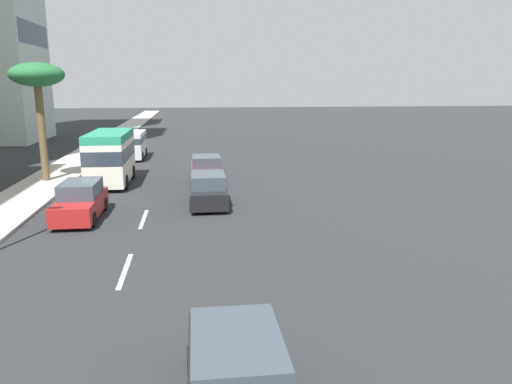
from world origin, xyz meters
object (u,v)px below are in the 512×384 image
car_fifth (236,378)px  car_third (81,201)px  minibus_fourth (110,156)px  car_second (206,169)px  palm_tree (37,79)px  car_lead (208,190)px  van_sixth (132,143)px

car_fifth → car_third: bearing=21.7°
car_third → minibus_fourth: 8.15m
car_second → car_fifth: 22.89m
minibus_fourth → palm_tree: size_ratio=0.84×
car_third → car_fifth: size_ratio=1.04×
car_lead → van_sixth: van_sixth is taller
car_fifth → van_sixth: (33.46, 5.76, 0.46)m
car_lead → minibus_fourth: bearing=42.8°
car_second → palm_tree: size_ratio=0.58×
car_lead → car_second: bearing=-0.7°
car_third → van_sixth: bearing=179.6°
minibus_fourth → palm_tree: 6.25m
car_third → minibus_fourth: size_ratio=0.77×
palm_tree → car_fifth: bearing=-157.4°
minibus_fourth → car_fifth: (-22.88, -5.77, -0.94)m
palm_tree → minibus_fourth: bearing=-102.5°
car_lead → car_third: bearing=107.6°
van_sixth → palm_tree: bearing=-23.3°
car_second → palm_tree: 11.48m
van_sixth → car_fifth: bearing=9.8°
car_third → van_sixth: size_ratio=0.96×
car_lead → van_sixth: size_ratio=0.96×
car_lead → minibus_fourth: minibus_fourth is taller
car_second → palm_tree: bearing=84.8°
car_third → van_sixth: van_sixth is taller
car_fifth → van_sixth: size_ratio=0.93×
car_lead → van_sixth: bearing=18.9°
car_third → palm_tree: palm_tree is taller
van_sixth → palm_tree: 11.67m
car_second → minibus_fourth: size_ratio=0.69×
car_second → minibus_fourth: (-0.01, 5.85, 0.97)m
palm_tree → car_lead: bearing=-125.8°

